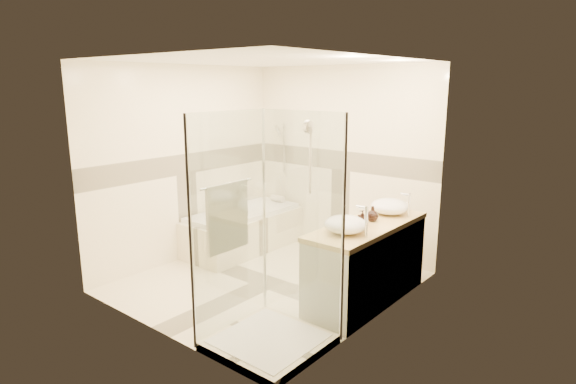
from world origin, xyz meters
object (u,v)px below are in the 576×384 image
Objects in this scene: bathtub at (244,228)px; shower_enclosure at (265,287)px; vanity at (366,263)px; amenity_bottle_b at (373,214)px; vessel_sink_near at (390,206)px; vessel_sink_far at (346,224)px; amenity_bottle_a at (362,218)px.

bathtub is 0.83× the size of shower_enclosure.
vanity is at bearing 77.03° from shower_enclosure.
shower_enclosure is 12.72× the size of amenity_bottle_b.
shower_enclosure is at bearing -98.74° from vessel_sink_near.
vessel_sink_near is at bearing 81.26° from shower_enclosure.
shower_enclosure is 4.90× the size of vessel_sink_far.
amenity_bottle_b is at bearing -6.07° from bathtub.
bathtub is 1.05× the size of vanity.
shower_enclosure is 12.88× the size of amenity_bottle_a.
vanity is 10.10× the size of amenity_bottle_b.
vanity is 0.51m from amenity_bottle_a.
amenity_bottle_b is (-0.02, 0.12, 0.50)m from vanity.
vessel_sink_near is 2.63× the size of amenity_bottle_b.
vessel_sink_near is 2.66× the size of amenity_bottle_a.
vessel_sink_near is 1.01× the size of vessel_sink_far.
vessel_sink_far is at bearing -19.33° from bathtub.
bathtub is at bearing 160.67° from vessel_sink_far.
bathtub is 2.47m from shower_enclosure.
amenity_bottle_b is at bearing 90.00° from vessel_sink_far.
bathtub is 2.18m from vanity.
amenity_bottle_a is (-0.02, -0.08, 0.50)m from vanity.
shower_enclosure is at bearing -107.35° from vessel_sink_far.
bathtub is at bearing 138.90° from shower_enclosure.
vanity is 10.23× the size of amenity_bottle_a.
shower_enclosure is 1.48m from amenity_bottle_b.
vessel_sink_near is (0.27, 1.77, 0.43)m from shower_enclosure.
bathtub is 10.73× the size of amenity_bottle_a.
vanity reaches higher than bathtub.
amenity_bottle_a is at bearing -90.00° from vessel_sink_near.
vessel_sink_near reaches higher than amenity_bottle_b.
amenity_bottle_b is at bearing 99.20° from vanity.
shower_enclosure reaches higher than vessel_sink_far.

